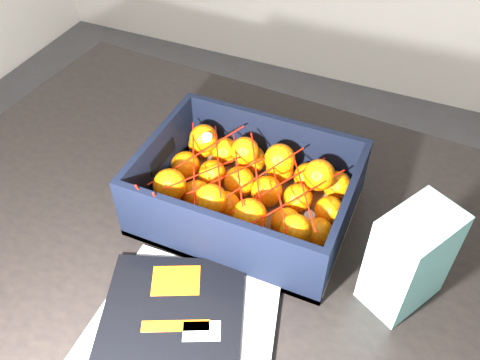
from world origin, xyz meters
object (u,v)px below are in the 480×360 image
at_px(magazine_stack, 175,341).
at_px(produce_crate, 247,197).
at_px(retail_carton, 410,259).
at_px(table, 230,251).

xyz_separation_m(magazine_stack, produce_crate, (-0.01, 0.28, 0.03)).
bearing_deg(magazine_stack, produce_crate, 91.03).
relative_size(produce_crate, retail_carton, 2.06).
distance_m(produce_crate, retail_carton, 0.30).
bearing_deg(retail_carton, table, -157.87).
height_order(table, retail_carton, retail_carton).
distance_m(table, produce_crate, 0.14).
bearing_deg(table, produce_crate, 43.81).
relative_size(magazine_stack, retail_carton, 1.92).
bearing_deg(table, retail_carton, -7.07).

